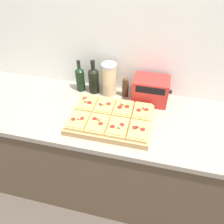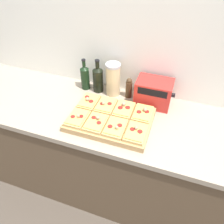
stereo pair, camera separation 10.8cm
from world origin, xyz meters
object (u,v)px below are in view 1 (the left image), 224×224
Objects in this scene: pepper_mill at (125,87)px; toaster_oven at (150,90)px; wine_bottle at (94,80)px; cutting_board at (111,119)px; grain_jar_tall at (109,79)px; olive_oil_bottle at (80,78)px.

toaster_oven reaches higher than pepper_mill.
wine_bottle reaches higher than pepper_mill.
pepper_mill reaches higher than cutting_board.
grain_jar_tall is (-0.09, 0.31, 0.11)m from cutting_board.
wine_bottle is at bearing 180.00° from pepper_mill.
olive_oil_bottle is 0.95× the size of wine_bottle.
cutting_board is 2.02× the size of wine_bottle.
cutting_board is 2.13× the size of olive_oil_bottle.
olive_oil_bottle is (-0.32, 0.31, 0.08)m from cutting_board.
grain_jar_tall is (0.23, 0.00, 0.02)m from olive_oil_bottle.
grain_jar_tall is (0.12, 0.00, 0.02)m from wine_bottle.
cutting_board is at bearing -127.84° from toaster_oven.
cutting_board is 0.45m from olive_oil_bottle.
toaster_oven is (0.43, -0.02, -0.01)m from wine_bottle.
grain_jar_tall is at bearing 0.00° from wine_bottle.
olive_oil_bottle is at bearing 177.89° from toaster_oven.
toaster_oven is at bearing -3.66° from grain_jar_tall.
grain_jar_tall is at bearing 176.34° from toaster_oven.
pepper_mill is at bearing 0.00° from olive_oil_bottle.
cutting_board is 0.37m from toaster_oven.
wine_bottle is 0.25m from pepper_mill.
cutting_board is 0.34m from grain_jar_tall.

